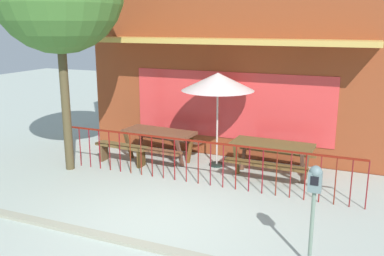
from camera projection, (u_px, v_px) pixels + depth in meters
name	position (u px, v px, depth m)	size (l,w,h in m)	color
ground	(155.00, 222.00, 7.43)	(40.00, 40.00, 0.00)	#A3AFA5
pub_storefront	(234.00, 50.00, 10.66)	(8.02, 1.42, 5.49)	#4D2516
patio_fence_front	(198.00, 154.00, 9.07)	(6.76, 0.04, 0.97)	maroon
picnic_table_left	(159.00, 137.00, 10.65)	(1.89, 1.49, 0.79)	brown
picnic_table_right	(272.00, 150.00, 9.53)	(1.84, 1.42, 0.79)	brown
patio_umbrella	(218.00, 82.00, 9.91)	(1.71, 1.71, 2.27)	black
patio_bench	(122.00, 150.00, 10.48)	(1.42, 0.41, 0.48)	brown
parking_meter_near	(314.00, 190.00, 5.82)	(0.18, 0.17, 1.51)	slate
curb_edge	(131.00, 244.00, 6.70)	(11.23, 0.20, 0.11)	gray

